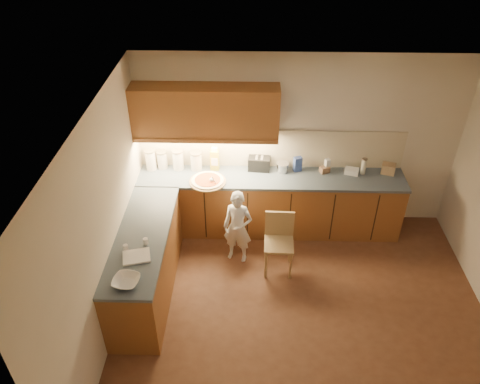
{
  "coord_description": "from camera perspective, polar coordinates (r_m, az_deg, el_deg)",
  "views": [
    {
      "loc": [
        -0.66,
        -3.8,
        4.55
      ],
      "look_at": [
        -0.8,
        1.2,
        1.0
      ],
      "focal_mm": 35.0,
      "sensor_mm": 36.0,
      "label": 1
    }
  ],
  "objects": [
    {
      "name": "spice_jar_b",
      "position": [
        5.54,
        -11.43,
        -5.91
      ],
      "size": [
        0.08,
        0.08,
        0.08
      ],
      "primitive_type": "cylinder",
      "rotation": [
        0.0,
        0.0,
        -0.39
      ],
      "color": "silver",
      "rests_on": "l_counter"
    },
    {
      "name": "mixing_bowl",
      "position": [
        5.12,
        -13.7,
        -10.54
      ],
      "size": [
        0.32,
        0.32,
        0.07
      ],
      "primitive_type": "imported",
      "rotation": [
        0.0,
        0.0,
        -0.16
      ],
      "color": "white",
      "rests_on": "l_counter"
    },
    {
      "name": "flat_pack",
      "position": [
        6.82,
        13.45,
        2.49
      ],
      "size": [
        0.22,
        0.18,
        0.08
      ],
      "primitive_type": "cube",
      "rotation": [
        0.0,
        0.0,
        -0.28
      ],
      "color": "silver",
      "rests_on": "l_counter"
    },
    {
      "name": "canister_b",
      "position": [
        6.8,
        -9.47,
        3.93
      ],
      "size": [
        0.15,
        0.15,
        0.27
      ],
      "rotation": [
        0.0,
        0.0,
        0.22
      ],
      "color": "silver",
      "rests_on": "l_counter"
    },
    {
      "name": "card_box_b",
      "position": [
        6.95,
        17.63,
        2.73
      ],
      "size": [
        0.22,
        0.19,
        0.14
      ],
      "primitive_type": "cube",
      "rotation": [
        0.0,
        0.0,
        -0.33
      ],
      "color": "tan",
      "rests_on": "l_counter"
    },
    {
      "name": "oil_jug",
      "position": [
        6.67,
        -3.1,
        3.98
      ],
      "size": [
        0.13,
        0.1,
        0.36
      ],
      "rotation": [
        0.0,
        0.0,
        -0.12
      ],
      "color": "gold",
      "rests_on": "l_counter"
    },
    {
      "name": "child",
      "position": [
        6.27,
        -0.27,
        -4.32
      ],
      "size": [
        0.45,
        0.35,
        1.09
      ],
      "primitive_type": "imported",
      "rotation": [
        0.0,
        0.0,
        -0.25
      ],
      "color": "white",
      "rests_on": "ground"
    },
    {
      "name": "upper_cabinets",
      "position": [
        6.27,
        -4.25,
        9.74
      ],
      "size": [
        1.95,
        0.36,
        0.73
      ],
      "color": "brown",
      "rests_on": "ground"
    },
    {
      "name": "canister_d",
      "position": [
        6.7,
        -5.37,
        3.83
      ],
      "size": [
        0.17,
        0.17,
        0.28
      ],
      "rotation": [
        0.0,
        0.0,
        -0.24
      ],
      "color": "silver",
      "rests_on": "l_counter"
    },
    {
      "name": "room",
      "position": [
        4.81,
        9.18,
        -1.85
      ],
      "size": [
        4.54,
        4.5,
        2.62
      ],
      "color": "#542F1D",
      "rests_on": "ground"
    },
    {
      "name": "canister_c",
      "position": [
        6.73,
        -7.56,
        3.93
      ],
      "size": [
        0.16,
        0.16,
        0.3
      ],
      "rotation": [
        0.0,
        0.0,
        -0.3
      ],
      "color": "white",
      "rests_on": "l_counter"
    },
    {
      "name": "card_box_a",
      "position": [
        6.76,
        10.29,
        2.71
      ],
      "size": [
        0.15,
        0.13,
        0.09
      ],
      "primitive_type": "cube",
      "rotation": [
        0.0,
        0.0,
        0.4
      ],
      "color": "#966F50",
      "rests_on": "l_counter"
    },
    {
      "name": "l_counter",
      "position": [
        6.5,
        -1.07,
        -3.62
      ],
      "size": [
        3.77,
        2.62,
        0.92
      ],
      "color": "brown",
      "rests_on": "ground"
    },
    {
      "name": "toaster",
      "position": [
        6.69,
        2.35,
        3.48
      ],
      "size": [
        0.32,
        0.2,
        0.2
      ],
      "rotation": [
        0.0,
        0.0,
        -0.09
      ],
      "color": "black",
      "rests_on": "l_counter"
    },
    {
      "name": "backsplash",
      "position": [
        6.69,
        3.84,
        5.31
      ],
      "size": [
        3.75,
        0.02,
        0.58
      ],
      "primitive_type": "cube",
      "color": "beige",
      "rests_on": "l_counter"
    },
    {
      "name": "steel_pot",
      "position": [
        6.69,
        5.21,
        3.04
      ],
      "size": [
        0.18,
        0.18,
        0.14
      ],
      "color": "#BABBC0",
      "rests_on": "l_counter"
    },
    {
      "name": "pizza_on_board",
      "position": [
        6.47,
        -3.95,
        1.36
      ],
      "size": [
        0.51,
        0.51,
        0.2
      ],
      "rotation": [
        0.0,
        0.0,
        -0.17
      ],
      "color": "tan",
      "rests_on": "l_counter"
    },
    {
      "name": "white_bottle",
      "position": [
        6.76,
        10.58,
        3.23
      ],
      "size": [
        0.09,
        0.09,
        0.2
      ],
      "primitive_type": "cube",
      "rotation": [
        0.0,
        0.0,
        0.39
      ],
      "color": "white",
      "rests_on": "l_counter"
    },
    {
      "name": "wooden_chair",
      "position": [
        6.21,
        4.78,
        -5.63
      ],
      "size": [
        0.39,
        0.39,
        0.85
      ],
      "rotation": [
        0.0,
        0.0,
        -0.03
      ],
      "color": "tan",
      "rests_on": "ground"
    },
    {
      "name": "blue_box",
      "position": [
        6.7,
        7.04,
        3.4
      ],
      "size": [
        0.13,
        0.11,
        0.22
      ],
      "primitive_type": "cube",
      "rotation": [
        0.0,
        0.0,
        0.33
      ],
      "color": "#304691",
      "rests_on": "l_counter"
    },
    {
      "name": "canister_a",
      "position": [
        6.79,
        -10.84,
        3.9
      ],
      "size": [
        0.15,
        0.15,
        0.31
      ],
      "rotation": [
        0.0,
        0.0,
        0.19
      ],
      "color": "white",
      "rests_on": "l_counter"
    },
    {
      "name": "tall_jar",
      "position": [
        6.81,
        14.83,
        3.08
      ],
      "size": [
        0.08,
        0.08,
        0.24
      ],
      "rotation": [
        0.0,
        0.0,
        -0.28
      ],
      "color": "white",
      "rests_on": "l_counter"
    },
    {
      "name": "dough_cloth",
      "position": [
        5.41,
        -12.51,
        -7.69
      ],
      "size": [
        0.35,
        0.3,
        0.02
      ],
      "primitive_type": "cube",
      "rotation": [
        0.0,
        0.0,
        0.25
      ],
      "color": "silver",
      "rests_on": "l_counter"
    },
    {
      "name": "spice_jar_a",
      "position": [
        5.51,
        -13.76,
        -6.6
      ],
      "size": [
        0.07,
        0.07,
        0.07
      ],
      "primitive_type": "cylinder",
      "rotation": [
        0.0,
        0.0,
        0.34
      ],
      "color": "silver",
      "rests_on": "l_counter"
    }
  ]
}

